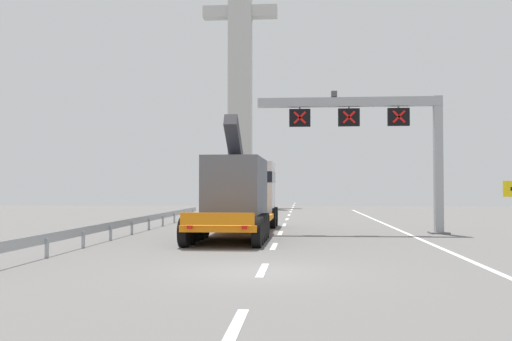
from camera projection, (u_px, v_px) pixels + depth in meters
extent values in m
plane|color=slate|center=(257.00, 272.00, 15.16)|extent=(112.00, 112.00, 0.00)
cube|color=silver|center=(235.00, 327.00, 9.17)|extent=(0.20, 2.60, 0.01)
cube|color=silver|center=(263.00, 270.00, 15.52)|extent=(0.20, 2.60, 0.01)
cube|color=silver|center=(274.00, 246.00, 21.86)|extent=(0.20, 2.60, 0.01)
cube|color=silver|center=(280.00, 233.00, 28.20)|extent=(0.20, 2.60, 0.01)
cube|color=silver|center=(284.00, 225.00, 34.55)|extent=(0.20, 2.60, 0.01)
cube|color=silver|center=(287.00, 219.00, 40.89)|extent=(0.20, 2.60, 0.01)
cube|color=silver|center=(289.00, 215.00, 47.24)|extent=(0.20, 2.60, 0.01)
cube|color=silver|center=(291.00, 212.00, 53.58)|extent=(0.20, 2.60, 0.01)
cube|color=silver|center=(292.00, 209.00, 59.92)|extent=(0.20, 2.60, 0.01)
cube|color=silver|center=(293.00, 207.00, 66.27)|extent=(0.20, 2.60, 0.01)
cube|color=silver|center=(294.00, 206.00, 72.61)|extent=(0.20, 2.60, 0.01)
cube|color=silver|center=(294.00, 204.00, 78.96)|extent=(0.20, 2.60, 0.01)
cube|color=silver|center=(295.00, 203.00, 85.30)|extent=(0.20, 2.60, 0.01)
cube|color=silver|center=(412.00, 236.00, 26.63)|extent=(0.20, 63.00, 0.01)
cube|color=#9EA0A5|center=(438.00, 165.00, 28.16)|extent=(0.40, 0.40, 6.66)
cube|color=slate|center=(439.00, 233.00, 28.06)|extent=(0.90, 0.90, 0.08)
cube|color=#9EA0A5|center=(349.00, 102.00, 28.59)|extent=(8.95, 0.44, 0.44)
cube|color=#4C4C51|center=(334.00, 94.00, 28.66)|extent=(0.28, 0.40, 0.28)
cube|color=black|center=(399.00, 117.00, 28.38)|extent=(1.04, 0.24, 0.87)
cube|color=#9EA0A5|center=(398.00, 107.00, 28.39)|extent=(0.08, 0.08, 0.16)
cube|color=red|center=(399.00, 117.00, 28.25)|extent=(0.63, 0.02, 0.63)
cube|color=red|center=(399.00, 117.00, 28.25)|extent=(0.63, 0.02, 0.63)
cube|color=black|center=(349.00, 117.00, 28.57)|extent=(1.04, 0.24, 0.87)
cube|color=#9EA0A5|center=(349.00, 108.00, 28.58)|extent=(0.08, 0.08, 0.16)
cube|color=red|center=(349.00, 117.00, 28.44)|extent=(0.63, 0.02, 0.63)
cube|color=red|center=(349.00, 117.00, 28.44)|extent=(0.63, 0.02, 0.63)
cube|color=black|center=(300.00, 118.00, 28.76)|extent=(1.04, 0.24, 0.87)
cube|color=#9EA0A5|center=(300.00, 108.00, 28.77)|extent=(0.08, 0.08, 0.16)
cube|color=red|center=(300.00, 118.00, 28.63)|extent=(0.63, 0.02, 0.63)
cube|color=red|center=(300.00, 118.00, 28.63)|extent=(0.63, 0.02, 0.63)
cube|color=orange|center=(236.00, 221.00, 25.92)|extent=(2.90, 10.43, 0.24)
cube|color=orange|center=(217.00, 219.00, 20.68)|extent=(2.66, 0.11, 0.44)
cylinder|color=black|center=(184.00, 232.00, 21.56)|extent=(0.33, 1.10, 1.10)
cylinder|color=black|center=(257.00, 233.00, 21.32)|extent=(0.33, 1.10, 1.10)
cylinder|color=black|center=(190.00, 230.00, 22.60)|extent=(0.33, 1.10, 1.10)
cylinder|color=black|center=(259.00, 231.00, 22.36)|extent=(0.33, 1.10, 1.10)
cylinder|color=black|center=(195.00, 229.00, 23.65)|extent=(0.33, 1.10, 1.10)
cylinder|color=black|center=(261.00, 229.00, 23.41)|extent=(0.33, 1.10, 1.10)
cylinder|color=black|center=(200.00, 227.00, 24.69)|extent=(0.33, 1.10, 1.10)
cylinder|color=black|center=(263.00, 227.00, 24.45)|extent=(0.33, 1.10, 1.10)
cylinder|color=black|center=(204.00, 225.00, 25.74)|extent=(0.33, 1.10, 1.10)
cylinder|color=black|center=(265.00, 226.00, 25.50)|extent=(0.33, 1.10, 1.10)
cube|color=silver|center=(251.00, 190.00, 33.03)|extent=(2.61, 3.23, 3.10)
cube|color=black|center=(251.00, 177.00, 33.05)|extent=(2.64, 3.25, 0.60)
cylinder|color=black|center=(230.00, 216.00, 33.98)|extent=(0.35, 1.10, 1.10)
cylinder|color=black|center=(275.00, 216.00, 33.75)|extent=(0.35, 1.10, 1.10)
cylinder|color=black|center=(226.00, 218.00, 31.98)|extent=(0.35, 1.10, 1.10)
cylinder|color=black|center=(273.00, 218.00, 31.76)|extent=(0.35, 1.10, 1.10)
cube|color=#565B66|center=(237.00, 188.00, 26.37)|extent=(2.44, 5.74, 2.70)
cube|color=#2D2D33|center=(234.00, 143.00, 25.57)|extent=(0.59, 2.95, 2.29)
cube|color=red|center=(190.00, 227.00, 20.71)|extent=(0.20, 0.06, 0.12)
cube|color=red|center=(244.00, 228.00, 20.54)|extent=(0.20, 0.06, 0.12)
cube|color=#999EA3|center=(140.00, 220.00, 28.97)|extent=(0.04, 30.59, 0.32)
cube|color=#999EA3|center=(47.00, 248.00, 18.28)|extent=(0.10, 0.10, 0.60)
cube|color=#999EA3|center=(83.00, 240.00, 21.33)|extent=(0.10, 0.10, 0.60)
cube|color=#999EA3|center=(111.00, 233.00, 24.38)|extent=(0.10, 0.10, 0.60)
cube|color=#999EA3|center=(132.00, 228.00, 27.43)|extent=(0.10, 0.10, 0.60)
cube|color=#999EA3|center=(149.00, 224.00, 30.48)|extent=(0.10, 0.10, 0.60)
cube|color=#999EA3|center=(163.00, 221.00, 33.52)|extent=(0.10, 0.10, 0.60)
cube|color=#999EA3|center=(174.00, 218.00, 36.57)|extent=(0.10, 0.10, 0.60)
cube|color=#999EA3|center=(184.00, 216.00, 39.62)|extent=(0.10, 0.10, 0.60)
cube|color=#999EA3|center=(193.00, 214.00, 42.67)|extent=(0.10, 0.10, 0.60)
cube|color=#B7B7B2|center=(240.00, 50.00, 70.66)|extent=(2.80, 2.00, 37.98)
cube|color=#B7B7B2|center=(240.00, 12.00, 70.80)|extent=(9.00, 1.60, 1.40)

